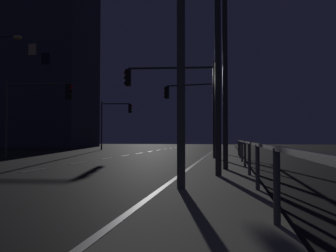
{
  "coord_description": "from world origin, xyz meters",
  "views": [
    {
      "loc": [
        7.36,
        -3.56,
        1.21
      ],
      "look_at": [
        1.68,
        29.18,
        2.4
      ],
      "focal_mm": 37.91,
      "sensor_mm": 36.0,
      "label": 1
    }
  ],
  "objects_px": {
    "traffic_light_mid_left": "(115,116)",
    "building_distant": "(38,49)",
    "street_lamp_median": "(216,40)",
    "traffic_light_far_right": "(194,102)",
    "traffic_light_overhead_east": "(173,90)",
    "street_lamp_across_street": "(231,27)",
    "traffic_light_mid_right": "(36,103)"
  },
  "relations": [
    {
      "from": "traffic_light_mid_left",
      "to": "building_distant",
      "type": "distance_m",
      "value": 21.66
    },
    {
      "from": "traffic_light_mid_left",
      "to": "street_lamp_median",
      "type": "bearing_deg",
      "value": -65.58
    },
    {
      "from": "traffic_light_far_right",
      "to": "building_distant",
      "type": "height_order",
      "value": "building_distant"
    },
    {
      "from": "traffic_light_overhead_east",
      "to": "traffic_light_mid_left",
      "type": "distance_m",
      "value": 19.28
    },
    {
      "from": "traffic_light_overhead_east",
      "to": "traffic_light_far_right",
      "type": "bearing_deg",
      "value": 86.89
    },
    {
      "from": "traffic_light_far_right",
      "to": "street_lamp_across_street",
      "type": "distance_m",
      "value": 14.98
    },
    {
      "from": "traffic_light_mid_left",
      "to": "street_lamp_across_street",
      "type": "relative_size",
      "value": 0.62
    },
    {
      "from": "traffic_light_overhead_east",
      "to": "traffic_light_mid_left",
      "type": "bearing_deg",
      "value": 118.05
    },
    {
      "from": "traffic_light_mid_right",
      "to": "street_lamp_median",
      "type": "xyz_separation_m",
      "value": [
        11.31,
        -9.36,
        0.75
      ]
    },
    {
      "from": "traffic_light_mid_right",
      "to": "building_distant",
      "type": "relative_size",
      "value": 0.17
    },
    {
      "from": "traffic_light_overhead_east",
      "to": "street_lamp_across_street",
      "type": "bearing_deg",
      "value": -66.2
    },
    {
      "from": "traffic_light_far_right",
      "to": "traffic_light_mid_right",
      "type": "height_order",
      "value": "traffic_light_far_right"
    },
    {
      "from": "traffic_light_mid_left",
      "to": "traffic_light_mid_right",
      "type": "height_order",
      "value": "traffic_light_mid_left"
    },
    {
      "from": "street_lamp_across_street",
      "to": "street_lamp_median",
      "type": "relative_size",
      "value": 1.25
    },
    {
      "from": "street_lamp_across_street",
      "to": "street_lamp_median",
      "type": "distance_m",
      "value": 2.06
    },
    {
      "from": "traffic_light_far_right",
      "to": "building_distant",
      "type": "bearing_deg",
      "value": 140.66
    },
    {
      "from": "traffic_light_overhead_east",
      "to": "traffic_light_far_right",
      "type": "relative_size",
      "value": 0.97
    },
    {
      "from": "traffic_light_mid_right",
      "to": "building_distant",
      "type": "bearing_deg",
      "value": 119.94
    },
    {
      "from": "traffic_light_far_right",
      "to": "street_lamp_across_street",
      "type": "xyz_separation_m",
      "value": [
        2.72,
        -14.69,
        1.09
      ]
    },
    {
      "from": "traffic_light_mid_left",
      "to": "traffic_light_far_right",
      "type": "xyz_separation_m",
      "value": [
        9.48,
        -9.43,
        0.37
      ]
    },
    {
      "from": "street_lamp_median",
      "to": "traffic_light_far_right",
      "type": "bearing_deg",
      "value": 97.9
    },
    {
      "from": "traffic_light_overhead_east",
      "to": "building_distant",
      "type": "distance_m",
      "value": 38.55
    },
    {
      "from": "building_distant",
      "to": "street_lamp_median",
      "type": "bearing_deg",
      "value": -53.63
    },
    {
      "from": "street_lamp_median",
      "to": "traffic_light_mid_right",
      "type": "bearing_deg",
      "value": 140.37
    },
    {
      "from": "traffic_light_mid_left",
      "to": "building_distant",
      "type": "relative_size",
      "value": 0.18
    },
    {
      "from": "traffic_light_far_right",
      "to": "street_lamp_median",
      "type": "height_order",
      "value": "street_lamp_median"
    },
    {
      "from": "traffic_light_far_right",
      "to": "building_distant",
      "type": "xyz_separation_m",
      "value": [
        -24.85,
        20.37,
        10.26
      ]
    },
    {
      "from": "traffic_light_mid_right",
      "to": "traffic_light_overhead_east",
      "type": "bearing_deg",
      "value": -3.15
    },
    {
      "from": "traffic_light_mid_left",
      "to": "street_lamp_across_street",
      "type": "height_order",
      "value": "street_lamp_across_street"
    },
    {
      "from": "traffic_light_overhead_east",
      "to": "building_distant",
      "type": "height_order",
      "value": "building_distant"
    },
    {
      "from": "street_lamp_median",
      "to": "building_distant",
      "type": "bearing_deg",
      "value": 126.37
    },
    {
      "from": "traffic_light_overhead_east",
      "to": "traffic_light_mid_left",
      "type": "height_order",
      "value": "traffic_light_overhead_east"
    }
  ]
}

